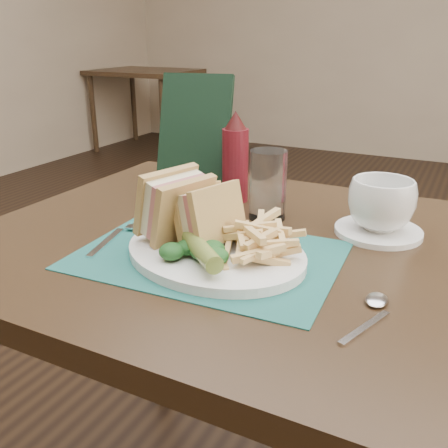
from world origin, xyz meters
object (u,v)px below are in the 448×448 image
sandwich_half_a (166,202)px  check_presenter (195,134)px  table_bg_left (147,111)px  placemat (209,255)px  ketchup_bottle (235,157)px  saucer (378,231)px  coffee_cup (381,204)px  plate (215,253)px  table_main (235,408)px  sandwich_half_b (200,211)px  drinking_glass (268,185)px

sandwich_half_a → check_presenter: size_ratio=0.44×
table_bg_left → sandwich_half_a: (2.43, -3.34, 0.45)m
check_presenter → placemat: bearing=-68.8°
ketchup_bottle → check_presenter: (-0.11, 0.03, 0.03)m
table_bg_left → ketchup_bottle: bearing=-51.8°
table_bg_left → saucer: saucer is taller
saucer → check_presenter: (-0.42, 0.09, 0.12)m
ketchup_bottle → check_presenter: check_presenter is taller
sandwich_half_a → coffee_cup: sandwich_half_a is taller
table_bg_left → plate: plate is taller
table_main → coffee_cup: coffee_cup is taller
sandwich_half_a → sandwich_half_b: size_ratio=1.17×
drinking_glass → ketchup_bottle: ketchup_bottle is taller
table_bg_left → coffee_cup: bearing=-49.0°
sandwich_half_a → ketchup_bottle: (-0.00, 0.26, 0.02)m
plate → check_presenter: 0.39m
table_bg_left → saucer: (2.73, -3.14, 0.38)m
drinking_glass → check_presenter: 0.24m
sandwich_half_b → ketchup_bottle: (-0.06, 0.25, 0.03)m
table_main → plate: bearing=-85.1°
check_presenter → plate: bearing=-67.3°
table_bg_left → ketchup_bottle: size_ratio=4.84×
table_main → placemat: bearing=-93.1°
saucer → drinking_glass: bearing=-176.6°
sandwich_half_a → table_bg_left: bearing=142.4°
sandwich_half_a → table_main: bearing=59.2°
sandwich_half_b → coffee_cup: 0.31m
plate → ketchup_bottle: 0.30m
sandwich_half_a → placemat: bearing=8.1°
table_main → drinking_glass: bearing=84.4°
placemat → saucer: size_ratio=2.69×
table_main → drinking_glass: drinking_glass is taller
placemat → plate: plate is taller
table_main → ketchup_bottle: (-0.09, 0.18, 0.47)m
plate → table_bg_left: bearing=141.1°
coffee_cup → drinking_glass: bearing=-176.6°
placemat → sandwich_half_a: size_ratio=3.54×
placemat → coffee_cup: 0.31m
table_main → sandwich_half_b: 0.45m
placemat → sandwich_half_a: bearing=171.6°
placemat → plate: size_ratio=1.34×
table_bg_left → ketchup_bottle: 3.95m
plate → sandwich_half_a: bearing=-174.6°
placemat → plate: (0.01, -0.00, 0.01)m
sandwich_half_a → drinking_glass: bearing=78.8°
table_main → sandwich_half_b: (-0.03, -0.08, 0.44)m
table_main → sandwich_half_a: sandwich_half_a is taller
ketchup_bottle → table_bg_left: bearing=128.2°
table_bg_left → drinking_glass: 4.06m
placemat → sandwich_half_b: sandwich_half_b is taller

